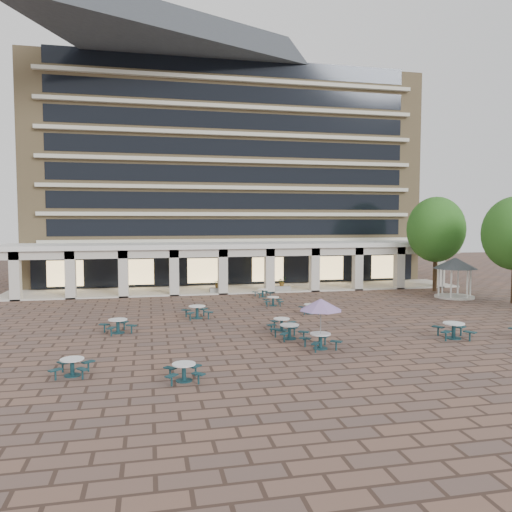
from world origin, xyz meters
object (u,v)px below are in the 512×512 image
at_px(picnic_table_1, 184,371).
at_px(planter_right, 282,285).
at_px(planter_left, 218,287).
at_px(picnic_table_2, 282,323).
at_px(gazebo, 455,268).
at_px(picnic_table_0, 72,365).

height_order(picnic_table_1, planter_right, planter_right).
relative_size(planter_left, planter_right, 1.00).
bearing_deg(planter_left, picnic_table_2, -84.15).
bearing_deg(gazebo, picnic_table_1, -143.89).
distance_m(picnic_table_0, planter_right, 26.83).
bearing_deg(gazebo, planter_left, 160.93).
distance_m(picnic_table_2, planter_left, 15.82).
xyz_separation_m(picnic_table_1, planter_right, (10.52, 23.90, 0.13)).
distance_m(picnic_table_1, gazebo, 29.43).
height_order(picnic_table_2, gazebo, gazebo).
relative_size(picnic_table_0, picnic_table_1, 1.07).
distance_m(picnic_table_0, gazebo, 32.32).
height_order(picnic_table_0, gazebo, gazebo).
relative_size(picnic_table_1, gazebo, 0.45).
relative_size(picnic_table_1, picnic_table_2, 0.83).
height_order(picnic_table_0, planter_right, planter_right).
relative_size(picnic_table_0, planter_right, 1.16).
xyz_separation_m(picnic_table_0, planter_right, (15.00, 22.24, 0.13)).
bearing_deg(planter_right, gazebo, -26.56).
bearing_deg(planter_left, picnic_table_1, -100.99).
bearing_deg(picnic_table_1, planter_right, 65.33).
distance_m(picnic_table_0, picnic_table_1, 4.78).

